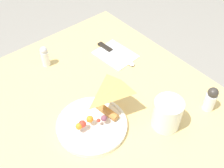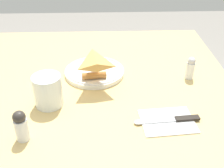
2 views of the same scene
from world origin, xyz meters
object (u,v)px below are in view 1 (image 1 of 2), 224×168
Objects in this scene: plate_pizza at (93,125)px; napkin_folded at (115,55)px; milk_glass at (167,115)px; salt_shaker at (45,56)px; pepper_shaker at (211,99)px; dining_table at (99,143)px; butter_knife at (114,53)px.

plate_pizza reaches higher than napkin_folded.
plate_pizza is at bearing -126.34° from milk_glass.
milk_glass reaches higher than napkin_folded.
salt_shaker reaches higher than napkin_folded.
milk_glass is 0.16m from pepper_shaker.
milk_glass reaches higher than salt_shaker.
milk_glass is (0.13, 0.18, 0.03)m from plate_pizza.
napkin_folded is 0.40m from pepper_shaker.
napkin_folded is 1.92× the size of salt_shaker.
pepper_shaker is (0.40, 0.05, 0.04)m from napkin_folded.
milk_glass is at bearing -15.57° from napkin_folded.
dining_table is 0.40m from pepper_shaker.
dining_table is at bearing -3.14° from salt_shaker.
salt_shaker is at bearing -163.83° from milk_glass.
butter_knife is at bearing 63.78° from salt_shaker.
butter_knife is (-0.23, 0.28, -0.01)m from plate_pizza.
butter_knife is at bearing -175.73° from napkin_folded.
pepper_shaker is at bearing 61.70° from plate_pizza.
pepper_shaker reaches higher than butter_knife.
plate_pizza is 2.37× the size of pepper_shaker.
dining_table is 0.35m from napkin_folded.
salt_shaker is 0.60m from pepper_shaker.
pepper_shaker is (0.18, 0.31, 0.16)m from dining_table.
butter_knife is 0.27m from salt_shaker.
milk_glass is 0.37m from napkin_folded.
napkin_folded is 0.83× the size of butter_knife.
plate_pizza is 0.36m from butter_knife.
butter_knife is at bearing 129.32° from plate_pizza.
salt_shaker is 0.91× the size of pepper_shaker.
pepper_shaker reaches higher than napkin_folded.
dining_table is at bearing -120.75° from pepper_shaker.
napkin_folded is 1.76× the size of pepper_shaker.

